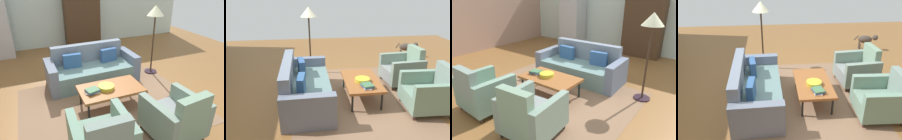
% 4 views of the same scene
% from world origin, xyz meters
% --- Properties ---
extents(ground_plane, '(10.77, 10.77, 0.00)m').
position_xyz_m(ground_plane, '(0.00, 0.00, 0.00)').
color(ground_plane, brown).
extents(area_rug, '(3.40, 2.60, 0.01)m').
position_xyz_m(area_rug, '(-0.21, -0.41, 0.00)').
color(area_rug, '#826148').
rests_on(area_rug, ground).
extents(couch, '(2.12, 0.95, 0.86)m').
position_xyz_m(couch, '(-0.21, 0.73, 0.29)').
color(couch, slate).
rests_on(couch, ground).
extents(coffee_table, '(1.20, 0.70, 0.41)m').
position_xyz_m(coffee_table, '(-0.21, -0.46, 0.38)').
color(coffee_table, black).
rests_on(coffee_table, ground).
extents(armchair_left, '(0.83, 0.83, 0.88)m').
position_xyz_m(armchair_left, '(-0.81, -1.62, 0.34)').
color(armchair_left, '#3B2322').
rests_on(armchair_left, ground).
extents(armchair_right, '(0.87, 0.87, 0.88)m').
position_xyz_m(armchair_right, '(0.40, -1.62, 0.34)').
color(armchair_right, black).
rests_on(armchair_right, ground).
extents(fruit_bowl, '(0.30, 0.30, 0.07)m').
position_xyz_m(fruit_bowl, '(-0.30, -0.46, 0.45)').
color(fruit_bowl, gold).
rests_on(fruit_bowl, coffee_table).
extents(book_stack, '(0.28, 0.24, 0.07)m').
position_xyz_m(book_stack, '(-0.58, -0.49, 0.45)').
color(book_stack, beige).
rests_on(book_stack, coffee_table).
extents(floor_lamp, '(0.40, 0.40, 1.72)m').
position_xyz_m(floor_lamp, '(1.37, 0.56, 1.44)').
color(floor_lamp, black).
rests_on(floor_lamp, ground).
extents(dog, '(0.33, 0.70, 0.48)m').
position_xyz_m(dog, '(2.40, -2.60, 0.31)').
color(dog, '#453A33').
rests_on(dog, ground).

